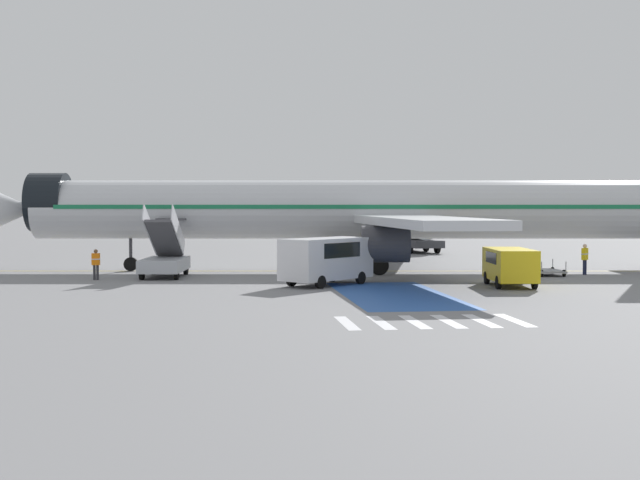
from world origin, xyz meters
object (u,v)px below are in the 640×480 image
service_van_0 (327,257)px  ground_crew_0 (96,262)px  fuel_tanker (410,229)px  service_van_1 (510,264)px  boarding_stairs_forward (165,259)px  baggage_cart (547,271)px  airliner (359,210)px  ground_crew_1 (585,257)px

service_van_0 → ground_crew_0: bearing=26.4°
fuel_tanker → ground_crew_0: size_ratio=6.48×
service_van_0 → service_van_1: 9.15m
boarding_stairs_forward → service_van_0: size_ratio=1.05×
service_van_0 → baggage_cart: (13.30, 4.31, -1.15)m
airliner → service_van_0: (-3.16, -8.80, -2.32)m
service_van_1 → baggage_cart: (4.34, 6.13, -0.88)m
ground_crew_0 → fuel_tanker: bearing=-126.0°
airliner → ground_crew_1: bearing=-102.1°
airliner → fuel_tanker: (7.96, 21.18, -1.84)m
boarding_stairs_forward → ground_crew_1: (23.94, -1.46, 0.03)m
service_van_1 → ground_crew_0: 21.82m
service_van_0 → boarding_stairs_forward: bearing=11.8°
ground_crew_0 → baggage_cart: bearing=-174.3°
service_van_0 → ground_crew_1: bearing=-117.0°
boarding_stairs_forward → baggage_cart: size_ratio=2.01×
fuel_tanker → service_van_0: (-11.12, -29.98, -0.48)m
fuel_tanker → service_van_0: bearing=-116.8°
service_van_0 → service_van_1: service_van_0 is taller
boarding_stairs_forward → service_van_0: (8.35, -5.91, 0.41)m
baggage_cart → ground_crew_1: bearing=-172.3°
service_van_0 → service_van_1: bearing=-144.4°
airliner → baggage_cart: 11.62m
fuel_tanker → ground_crew_1: 25.93m
service_van_1 → airliner: bearing=124.6°
airliner → ground_crew_1: size_ratio=26.34×
baggage_cart → ground_crew_1: ground_crew_1 is taller
fuel_tanker → service_van_1: (-2.16, -31.80, -0.75)m
airliner → ground_crew_0: (-15.09, -4.31, -2.78)m
service_van_0 → baggage_cart: size_ratio=1.91×
fuel_tanker → baggage_cart: (2.17, -25.66, -1.63)m
boarding_stairs_forward → baggage_cart: bearing=3.0°
ground_crew_0 → service_van_1: bearing=169.3°
boarding_stairs_forward → ground_crew_1: bearing=3.7°
ground_crew_0 → airliner: bearing=-157.9°
fuel_tanker → service_van_1: bearing=-100.3°
airliner → service_van_0: 9.63m
fuel_tanker → baggage_cart: size_ratio=3.96×
airliner → service_van_1: size_ratio=10.38×
airliner → baggage_cart: bearing=-106.7°
ground_crew_0 → boarding_stairs_forward: bearing=-152.3°
service_van_1 → ground_crew_0: bearing=169.1°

